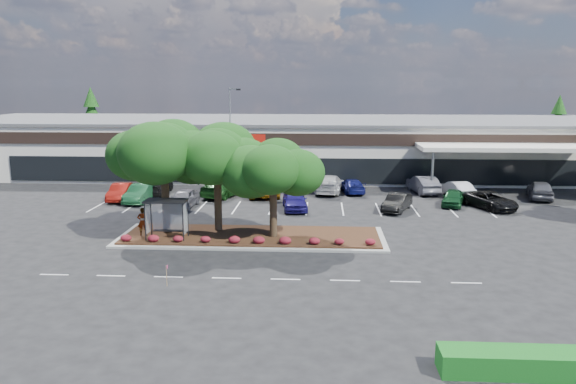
# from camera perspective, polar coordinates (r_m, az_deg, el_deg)

# --- Properties ---
(ground) EXTENTS (160.00, 160.00, 0.00)m
(ground) POSITION_cam_1_polar(r_m,az_deg,el_deg) (34.40, -1.17, -6.58)
(ground) COLOR black
(ground) RESTS_ON ground
(retail_store) EXTENTS (80.40, 25.20, 6.25)m
(retail_store) POSITION_cam_1_polar(r_m,az_deg,el_deg) (67.04, 1.16, 4.80)
(retail_store) COLOR silver
(retail_store) RESTS_ON ground
(landscape_island) EXTENTS (18.00, 6.00, 0.26)m
(landscape_island) POSITION_cam_1_polar(r_m,az_deg,el_deg) (38.37, -3.69, -4.53)
(landscape_island) COLOR gray
(landscape_island) RESTS_ON ground
(lane_markings) EXTENTS (33.12, 20.06, 0.01)m
(lane_markings) POSITION_cam_1_polar(r_m,az_deg,el_deg) (44.43, -0.30, -2.51)
(lane_markings) COLOR silver
(lane_markings) RESTS_ON ground
(shrub_row) EXTENTS (17.00, 0.80, 0.50)m
(shrub_row) POSITION_cam_1_polar(r_m,az_deg,el_deg) (36.26, -4.10, -4.83)
(shrub_row) COLOR maroon
(shrub_row) RESTS_ON landscape_island
(bus_shelter) EXTENTS (2.75, 1.55, 2.59)m
(bus_shelter) POSITION_cam_1_polar(r_m,az_deg,el_deg) (37.92, -12.21, -1.56)
(bus_shelter) COLOR black
(bus_shelter) RESTS_ON landscape_island
(island_tree_west) EXTENTS (7.20, 7.20, 7.89)m
(island_tree_west) POSITION_cam_1_polar(r_m,az_deg,el_deg) (39.16, -12.42, 1.66)
(island_tree_west) COLOR #17390D
(island_tree_west) RESTS_ON landscape_island
(island_tree_mid) EXTENTS (6.60, 6.60, 7.32)m
(island_tree_mid) POSITION_cam_1_polar(r_m,az_deg,el_deg) (39.09, -7.19, 1.39)
(island_tree_mid) COLOR #17390D
(island_tree_mid) RESTS_ON landscape_island
(island_tree_east) EXTENTS (5.80, 5.80, 6.50)m
(island_tree_east) POSITION_cam_1_polar(r_m,az_deg,el_deg) (37.16, -1.52, 0.34)
(island_tree_east) COLOR #17390D
(island_tree_east) RESTS_ON landscape_island
(hedge_south_east) EXTENTS (6.00, 1.30, 0.90)m
(hedge_south_east) POSITION_cam_1_polar(r_m,az_deg,el_deg) (22.83, 22.73, -15.70)
(hedge_south_east) COLOR #104B15
(hedge_south_east) RESTS_ON ground
(conifer_north_west) EXTENTS (4.40, 4.40, 10.00)m
(conifer_north_west) POSITION_cam_1_polar(r_m,az_deg,el_deg) (85.35, -19.26, 6.76)
(conifer_north_west) COLOR #17390D
(conifer_north_west) RESTS_ON ground
(conifer_north_east) EXTENTS (3.96, 3.96, 9.00)m
(conifer_north_east) POSITION_cam_1_polar(r_m,az_deg,el_deg) (83.07, 25.68, 5.85)
(conifer_north_east) COLOR #17390D
(conifer_north_east) RESTS_ON ground
(person_waiting) EXTENTS (0.81, 0.67, 1.91)m
(person_waiting) POSITION_cam_1_polar(r_m,az_deg,el_deg) (39.13, -14.55, -2.92)
(person_waiting) COLOR #594C47
(person_waiting) RESTS_ON landscape_island
(light_pole) EXTENTS (1.43, 0.54, 9.95)m
(light_pole) POSITION_cam_1_polar(r_m,az_deg,el_deg) (60.48, -5.77, 5.27)
(light_pole) COLOR gray
(light_pole) RESTS_ON ground
(survey_stake) EXTENTS (0.07, 0.14, 1.15)m
(survey_stake) POSITION_cam_1_polar(r_m,az_deg,el_deg) (29.98, -12.21, -8.04)
(survey_stake) COLOR #9F7F53
(survey_stake) RESTS_ON ground
(car_0) EXTENTS (1.91, 4.61, 1.48)m
(car_0) POSITION_cam_1_polar(r_m,az_deg,el_deg) (52.78, -16.64, -0.00)
(car_0) COLOR maroon
(car_0) RESTS_ON ground
(car_1) EXTENTS (1.90, 4.90, 1.59)m
(car_1) POSITION_cam_1_polar(r_m,az_deg,el_deg) (51.43, -14.76, -0.12)
(car_1) COLOR #184C29
(car_1) RESTS_ON ground
(car_2) EXTENTS (2.14, 4.71, 1.57)m
(car_2) POSITION_cam_1_polar(r_m,az_deg,el_deg) (48.39, -10.56, -0.64)
(car_2) COLOR #5C5B63
(car_2) RESTS_ON ground
(car_3) EXTENTS (2.45, 4.98, 1.63)m
(car_3) POSITION_cam_1_polar(r_m,az_deg,el_deg) (46.80, 0.68, -0.80)
(car_3) COLOR navy
(car_3) RESTS_ON ground
(car_6) EXTENTS (3.12, 4.66, 1.45)m
(car_6) POSITION_cam_1_polar(r_m,az_deg,el_deg) (47.18, 11.02, -1.02)
(car_6) COLOR black
(car_6) RESTS_ON ground
(car_7) EXTENTS (2.89, 4.39, 1.39)m
(car_7) POSITION_cam_1_polar(r_m,az_deg,el_deg) (50.34, 16.44, -0.56)
(car_7) COLOR #134320
(car_7) RESTS_ON ground
(car_8) EXTENTS (4.25, 5.66, 1.43)m
(car_8) POSITION_cam_1_polar(r_m,az_deg,el_deg) (50.09, 19.87, -0.80)
(car_8) COLOR black
(car_8) RESTS_ON ground
(car_9) EXTENTS (2.56, 5.80, 1.66)m
(car_9) POSITION_cam_1_polar(r_m,az_deg,el_deg) (54.57, -13.28, 0.61)
(car_9) COLOR black
(car_9) RESTS_ON ground
(car_10) EXTENTS (4.44, 6.39, 1.72)m
(car_10) POSITION_cam_1_polar(r_m,az_deg,el_deg) (52.59, -6.45, 0.49)
(car_10) COLOR #174416
(car_10) RESTS_ON ground
(car_11) EXTENTS (4.28, 5.96, 1.51)m
(car_11) POSITION_cam_1_polar(r_m,az_deg,el_deg) (54.65, -1.78, 0.84)
(car_11) COLOR navy
(car_11) RESTS_ON ground
(car_12) EXTENTS (3.80, 6.48, 1.69)m
(car_12) POSITION_cam_1_polar(r_m,az_deg,el_deg) (52.72, -2.57, 0.56)
(car_12) COLOR #804F09
(car_12) RESTS_ON ground
(car_13) EXTENTS (3.22, 6.20, 1.72)m
(car_13) POSITION_cam_1_polar(r_m,az_deg,el_deg) (54.16, 4.23, 0.83)
(car_13) COLOR #B3B3B3
(car_13) RESTS_ON ground
(car_14) EXTENTS (2.67, 4.91, 1.35)m
(car_14) POSITION_cam_1_polar(r_m,az_deg,el_deg) (54.38, 6.49, 0.64)
(car_14) COLOR navy
(car_14) RESTS_ON ground
(car_15) EXTENTS (2.64, 5.40, 1.70)m
(car_15) POSITION_cam_1_polar(r_m,az_deg,el_deg) (55.36, 13.56, 0.77)
(car_15) COLOR #58575F
(car_15) RESTS_ON ground
(car_16) EXTENTS (2.60, 4.85, 1.52)m
(car_16) POSITION_cam_1_polar(r_m,az_deg,el_deg) (54.18, 16.76, 0.29)
(car_16) COLOR white
(car_16) RESTS_ON ground
(car_17) EXTENTS (3.23, 5.39, 1.72)m
(car_17) POSITION_cam_1_polar(r_m,az_deg,el_deg) (56.01, 24.25, 0.22)
(car_17) COLOR #57575E
(car_17) RESTS_ON ground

